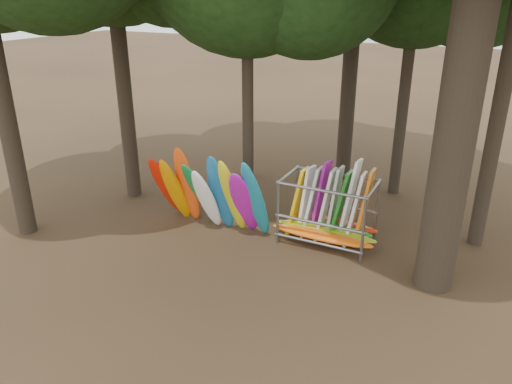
% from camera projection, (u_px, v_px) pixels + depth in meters
% --- Properties ---
extents(ground, '(120.00, 120.00, 0.00)m').
position_uv_depth(ground, '(245.00, 255.00, 14.74)').
color(ground, '#47331E').
rests_on(ground, ground).
extents(lake, '(160.00, 160.00, 0.00)m').
position_uv_depth(lake, '(463.00, 47.00, 64.24)').
color(lake, gray).
rests_on(lake, ground).
extents(far_shore, '(160.00, 4.00, 4.00)m').
position_uv_depth(far_shore, '(490.00, 13.00, 104.71)').
color(far_shore, black).
rests_on(far_shore, ground).
extents(kayak_row, '(4.07, 1.99, 2.99)m').
position_uv_depth(kayak_row, '(209.00, 194.00, 15.75)').
color(kayak_row, red).
rests_on(kayak_row, ground).
extents(storage_rack, '(3.24, 1.57, 2.71)m').
position_uv_depth(storage_rack, '(328.00, 213.00, 15.19)').
color(storage_rack, slate).
rests_on(storage_rack, ground).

